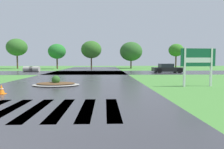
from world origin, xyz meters
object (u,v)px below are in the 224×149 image
estate_billboard (198,60)px  traffic_cone (1,90)px  median_island (56,84)px  drainage_pipe_stack (32,69)px  car_white_sedan (167,69)px

estate_billboard → traffic_cone: estate_billboard is taller
median_island → estate_billboard: bearing=-4.9°
estate_billboard → median_island: bearing=-11.5°
estate_billboard → drainage_pipe_stack: 24.71m
traffic_cone → median_island: bearing=62.0°
estate_billboard → traffic_cone: size_ratio=4.98×
drainage_pipe_stack → car_white_sedan: bearing=-8.9°
median_island → car_white_sedan: size_ratio=0.78×
estate_billboard → median_island: (-9.38, 0.80, -1.61)m
median_island → drainage_pipe_stack: size_ratio=1.30×
car_white_sedan → drainage_pipe_stack: car_white_sedan is taller
car_white_sedan → traffic_cone: bearing=-128.5°
estate_billboard → car_white_sedan: (2.50, 14.88, -1.16)m
median_island → drainage_pipe_stack: (-7.58, 17.12, 0.27)m
median_island → traffic_cone: (-1.89, -3.56, 0.11)m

